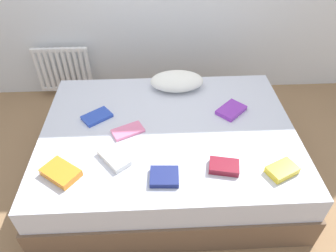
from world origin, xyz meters
TOP-DOWN VIEW (x-y plane):
  - ground_plane at (0.00, 0.00)m, footprint 8.00×8.00m
  - bed at (0.00, 0.00)m, footprint 2.00×1.50m
  - radiator at (-1.09, 1.20)m, footprint 0.59×0.04m
  - pillow at (0.10, 0.55)m, footprint 0.47×0.29m
  - textbook_yellow at (0.73, -0.48)m, footprint 0.23×0.20m
  - textbook_purple at (0.53, 0.18)m, footprint 0.28×0.28m
  - textbook_navy at (-0.05, -0.50)m, footprint 0.19×0.17m
  - textbook_blue at (-0.57, 0.15)m, footprint 0.26×0.25m
  - textbook_white at (-0.39, -0.31)m, footprint 0.25×0.27m
  - textbook_orange at (-0.73, -0.43)m, footprint 0.29×0.27m
  - textbook_maroon at (0.35, -0.43)m, footprint 0.22×0.17m
  - textbook_pink at (-0.31, -0.03)m, footprint 0.27×0.22m

SIDE VIEW (x-z plane):
  - ground_plane at x=0.00m, z-range 0.00..0.00m
  - bed at x=0.00m, z-range 0.00..0.50m
  - radiator at x=-1.09m, z-range 0.09..0.60m
  - textbook_pink at x=-0.31m, z-range 0.50..0.52m
  - textbook_blue at x=-0.57m, z-range 0.50..0.53m
  - textbook_purple at x=0.53m, z-range 0.50..0.54m
  - textbook_navy at x=-0.05m, z-range 0.50..0.54m
  - textbook_white at x=-0.39m, z-range 0.50..0.54m
  - textbook_maroon at x=0.35m, z-range 0.50..0.55m
  - textbook_orange at x=-0.73m, z-range 0.50..0.55m
  - textbook_yellow at x=0.73m, z-range 0.50..0.55m
  - pillow at x=0.10m, z-range 0.50..0.65m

